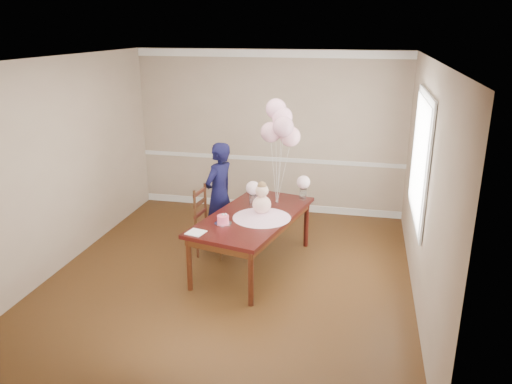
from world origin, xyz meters
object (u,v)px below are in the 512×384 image
Objects in this scene: dining_chair_seat at (213,226)px; woman at (219,194)px; dining_table_top at (253,216)px; birthday_cake at (223,219)px.

woman is (-0.03, 0.39, 0.33)m from dining_chair_seat.
dining_chair_seat is at bearing 171.89° from dining_table_top.
dining_table_top is 1.29× the size of woman.
birthday_cake is 0.35× the size of dining_chair_seat.
dining_table_top is 0.49m from birthday_cake.
dining_table_top is at bearing -15.40° from dining_chair_seat.
woman reaches higher than dining_chair_seat.
woman is at bearing 148.74° from dining_table_top.
dining_chair_seat is (-0.62, 0.24, -0.28)m from dining_table_top.
birthday_cake is at bearing -56.51° from dining_chair_seat.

